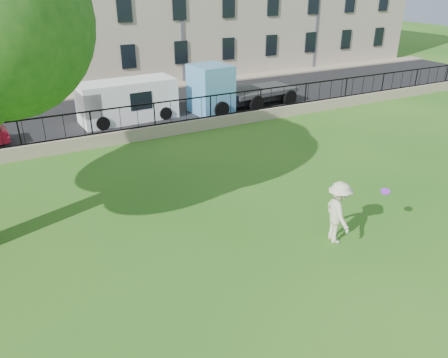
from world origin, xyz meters
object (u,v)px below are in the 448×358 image
man (338,213)px  frisbee (385,191)px  white_van (128,101)px  blue_truck (243,85)px

man → frisbee: size_ratio=7.06×
frisbee → white_van: 15.47m
frisbee → blue_truck: size_ratio=0.04×
man → blue_truck: blue_truck is taller
white_van → blue_truck: bearing=-8.7°
frisbee → blue_truck: 14.95m
white_van → blue_truck: (6.82, -0.63, 0.28)m
man → white_van: 14.80m
frisbee → white_van: (-3.18, 15.14, -0.46)m
man → blue_truck: 14.89m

